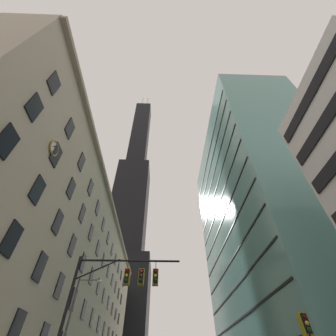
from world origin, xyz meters
The scene contains 6 objects.
station_building centered at (-17.14, 28.75, 13.49)m, with size 12.95×69.52×27.04m.
dark_skyscraper centered at (-18.31, 88.62, 56.23)m, with size 25.50×25.50×186.97m.
glass_office_midrise centered at (18.67, 27.63, 25.40)m, with size 15.45×37.41×50.81m.
traffic_signal_mast centered at (-3.59, 4.94, 5.77)m, with size 7.35×0.63×7.66m.
traffic_light_near_right centered at (7.09, 3.09, 3.31)m, with size 0.40×0.63×3.93m.
street_lamppost centered at (-8.97, 13.45, 5.36)m, with size 2.44×0.32×8.89m.
Camera 1 is at (-0.83, -11.25, 1.24)m, focal length 23.59 mm.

